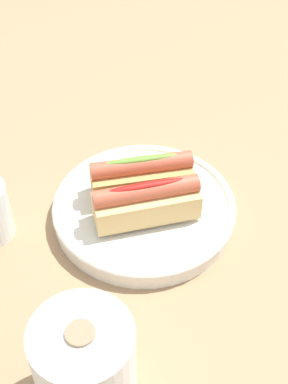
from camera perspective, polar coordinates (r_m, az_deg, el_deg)
The scene contains 5 objects.
ground_plane at distance 0.83m, azimuth 0.50°, elevation -2.52°, with size 2.40×2.40×0.00m, color #9E7A56.
serving_bowl at distance 0.82m, azimuth 0.00°, elevation -1.73°, with size 0.27×0.27×0.03m.
hotdog_front at distance 0.81m, azimuth -0.24°, elevation 1.75°, with size 0.15×0.06×0.06m.
hotdog_back at distance 0.77m, azimuth 0.25°, elevation -1.00°, with size 0.16×0.07×0.06m.
paper_towel_roll at distance 0.61m, azimuth -6.17°, elevation -17.69°, with size 0.11×0.11×0.13m.
Camera 1 is at (0.06, 0.56, 0.60)m, focal length 50.93 mm.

